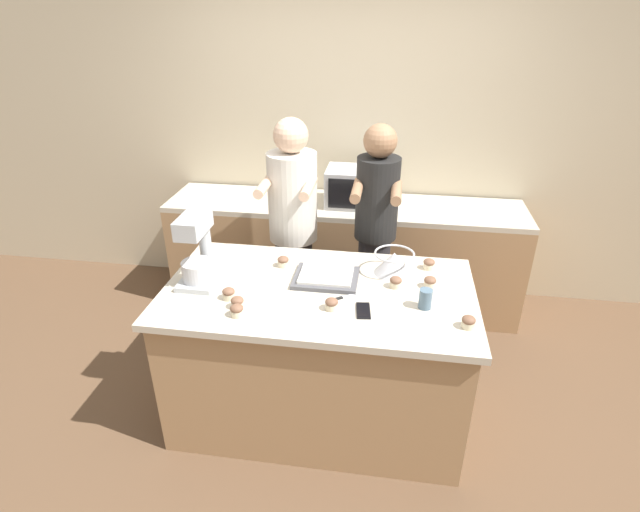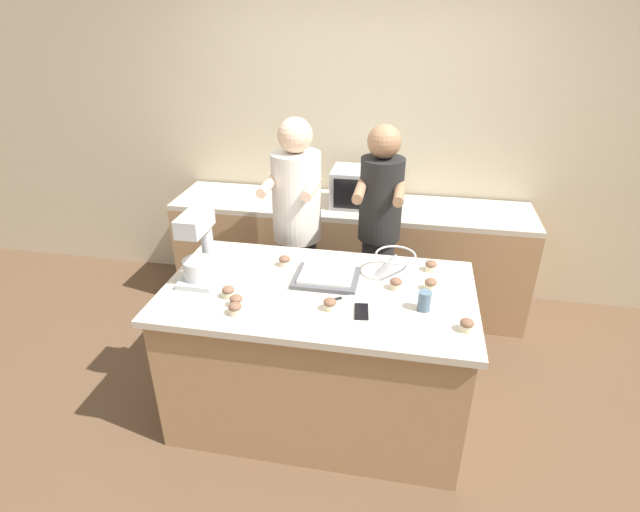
# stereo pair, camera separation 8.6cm
# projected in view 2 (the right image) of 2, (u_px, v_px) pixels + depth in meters

# --- Properties ---
(ground_plane) EXTENTS (16.00, 16.00, 0.00)m
(ground_plane) POSITION_uv_depth(u_px,v_px,m) (319.00, 409.00, 3.16)
(ground_plane) COLOR brown
(back_wall) EXTENTS (10.00, 0.06, 2.70)m
(back_wall) POSITION_uv_depth(u_px,v_px,m) (357.00, 134.00, 4.00)
(back_wall) COLOR beige
(back_wall) RESTS_ON ground_plane
(island_counter) EXTENTS (1.71, 0.96, 0.89)m
(island_counter) POSITION_uv_depth(u_px,v_px,m) (318.00, 353.00, 2.96)
(island_counter) COLOR #A87F56
(island_counter) RESTS_ON ground_plane
(back_counter) EXTENTS (2.80, 0.60, 0.88)m
(back_counter) POSITION_uv_depth(u_px,v_px,m) (349.00, 254.00, 4.11)
(back_counter) COLOR #A87F56
(back_counter) RESTS_ON ground_plane
(person_left) EXTENTS (0.35, 0.51, 1.66)m
(person_left) POSITION_uv_depth(u_px,v_px,m) (297.00, 231.00, 3.46)
(person_left) COLOR #232328
(person_left) RESTS_ON ground_plane
(person_right) EXTENTS (0.30, 0.48, 1.64)m
(person_right) POSITION_uv_depth(u_px,v_px,m) (379.00, 237.00, 3.37)
(person_right) COLOR #232328
(person_right) RESTS_ON ground_plane
(stand_mixer) EXTENTS (0.20, 0.30, 0.41)m
(stand_mixer) POSITION_uv_depth(u_px,v_px,m) (199.00, 251.00, 2.77)
(stand_mixer) COLOR #B2B7BC
(stand_mixer) RESTS_ON island_counter
(mixing_bowl) EXTENTS (0.23, 0.23, 0.13)m
(mixing_bowl) POSITION_uv_depth(u_px,v_px,m) (395.00, 263.00, 2.87)
(mixing_bowl) COLOR #BCBCC1
(mixing_bowl) RESTS_ON island_counter
(baking_tray) EXTENTS (0.36, 0.29, 0.04)m
(baking_tray) POSITION_uv_depth(u_px,v_px,m) (326.00, 277.00, 2.83)
(baking_tray) COLOR #4C4C51
(baking_tray) RESTS_ON island_counter
(microwave_oven) EXTENTS (0.49, 0.33, 0.28)m
(microwave_oven) POSITION_uv_depth(u_px,v_px,m) (364.00, 188.00, 3.82)
(microwave_oven) COLOR #B7B7BC
(microwave_oven) RESTS_ON back_counter
(cell_phone) EXTENTS (0.09, 0.15, 0.01)m
(cell_phone) POSITION_uv_depth(u_px,v_px,m) (362.00, 311.00, 2.54)
(cell_phone) COLOR black
(cell_phone) RESTS_ON island_counter
(drinking_glass) EXTENTS (0.07, 0.07, 0.11)m
(drinking_glass) POSITION_uv_depth(u_px,v_px,m) (424.00, 301.00, 2.55)
(drinking_glass) COLOR slate
(drinking_glass) RESTS_ON island_counter
(knife) EXTENTS (0.19, 0.14, 0.01)m
(knife) POSITION_uv_depth(u_px,v_px,m) (344.00, 297.00, 2.67)
(knife) COLOR #BCBCC1
(knife) RESTS_ON island_counter
(cupcake_0) EXTENTS (0.07, 0.07, 0.06)m
(cupcake_0) POSITION_uv_depth(u_px,v_px,m) (228.00, 292.00, 2.66)
(cupcake_0) COLOR beige
(cupcake_0) RESTS_ON island_counter
(cupcake_1) EXTENTS (0.07, 0.07, 0.06)m
(cupcake_1) POSITION_uv_depth(u_px,v_px,m) (396.00, 283.00, 2.74)
(cupcake_1) COLOR beige
(cupcake_1) RESTS_ON island_counter
(cupcake_2) EXTENTS (0.07, 0.07, 0.06)m
(cupcake_2) POSITION_uv_depth(u_px,v_px,m) (236.00, 301.00, 2.58)
(cupcake_2) COLOR beige
(cupcake_2) RESTS_ON island_counter
(cupcake_3) EXTENTS (0.07, 0.07, 0.06)m
(cupcake_3) POSITION_uv_depth(u_px,v_px,m) (285.00, 261.00, 2.98)
(cupcake_3) COLOR beige
(cupcake_3) RESTS_ON island_counter
(cupcake_4) EXTENTS (0.07, 0.07, 0.06)m
(cupcake_4) POSITION_uv_depth(u_px,v_px,m) (330.00, 304.00, 2.56)
(cupcake_4) COLOR beige
(cupcake_4) RESTS_ON island_counter
(cupcake_5) EXTENTS (0.07, 0.07, 0.06)m
(cupcake_5) POSITION_uv_depth(u_px,v_px,m) (431.00, 266.00, 2.92)
(cupcake_5) COLOR beige
(cupcake_5) RESTS_ON island_counter
(cupcake_6) EXTENTS (0.07, 0.07, 0.06)m
(cupcake_6) POSITION_uv_depth(u_px,v_px,m) (235.00, 309.00, 2.52)
(cupcake_6) COLOR beige
(cupcake_6) RESTS_ON island_counter
(cupcake_7) EXTENTS (0.07, 0.07, 0.06)m
(cupcake_7) POSITION_uv_depth(u_px,v_px,m) (467.00, 325.00, 2.39)
(cupcake_7) COLOR beige
(cupcake_7) RESTS_ON island_counter
(cupcake_8) EXTENTS (0.07, 0.07, 0.06)m
(cupcake_8) POSITION_uv_depth(u_px,v_px,m) (431.00, 284.00, 2.74)
(cupcake_8) COLOR beige
(cupcake_8) RESTS_ON island_counter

